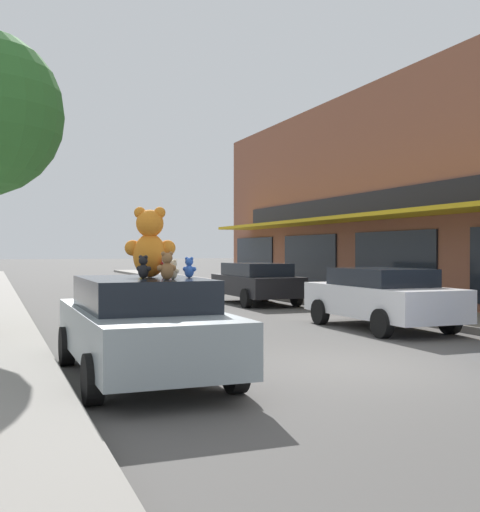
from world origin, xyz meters
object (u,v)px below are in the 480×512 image
teddy_bear_cream (173,270)px  parked_car_far_center (381,296)px  teddy_bear_giant (150,243)px  teddy_bear_white (167,267)px  teddy_bear_brown (167,266)px  teddy_bear_yellow (143,268)px  teddy_bear_pink (167,267)px  parked_car_far_right (256,282)px  teddy_bear_black (143,267)px  teddy_bear_blue (189,268)px  teddy_bear_red (165,268)px  plush_art_car (142,324)px

teddy_bear_cream → parked_car_far_center: teddy_bear_cream is taller
teddy_bear_giant → teddy_bear_white: (0.13, -0.44, -0.32)m
teddy_bear_brown → teddy_bear_yellow: bearing=-101.8°
teddy_bear_white → parked_car_far_center: teddy_bear_white is taller
teddy_bear_white → teddy_bear_giant: bearing=-113.6°
teddy_bear_pink → teddy_bear_yellow: (-0.46, -0.30, -0.01)m
teddy_bear_giant → teddy_bear_brown: bearing=111.8°
teddy_bear_giant → teddy_bear_pink: size_ratio=4.10×
teddy_bear_yellow → parked_car_far_right: bearing=-92.8°
teddy_bear_pink → parked_car_far_center: (5.63, 2.44, -0.78)m
teddy_bear_giant → teddy_bear_black: bearing=84.2°
teddy_bear_blue → teddy_bear_black: bearing=46.4°
teddy_bear_black → parked_car_far_right: size_ratio=0.08×
teddy_bear_red → plush_art_car: bearing=-70.9°
teddy_bear_giant → teddy_bear_black: teddy_bear_giant is taller
teddy_bear_blue → teddy_bear_yellow: size_ratio=1.26×
teddy_bear_black → teddy_bear_cream: size_ratio=1.20×
teddy_bear_giant → parked_car_far_right: 12.41m
teddy_bear_cream → teddy_bear_blue: size_ratio=0.91×
plush_art_car → teddy_bear_yellow: (0.20, 0.80, 0.76)m
teddy_bear_white → parked_car_far_right: teddy_bear_white is taller
teddy_bear_yellow → parked_car_far_right: size_ratio=0.06×
teddy_bear_yellow → teddy_bear_white: bearing=122.5°
teddy_bear_pink → parked_car_far_right: teddy_bear_pink is taller
teddy_bear_blue → teddy_bear_yellow: bearing=-20.6°
teddy_bear_giant → teddy_bear_red: 0.45m
teddy_bear_white → teddy_bear_yellow: 1.09m
teddy_bear_red → parked_car_far_right: teddy_bear_red is taller
teddy_bear_black → teddy_bear_yellow: (0.23, 1.01, -0.04)m
teddy_bear_red → teddy_bear_blue: teddy_bear_blue is taller
plush_art_car → teddy_bear_cream: size_ratio=16.69×
teddy_bear_red → parked_car_far_right: (5.97, 10.95, -0.79)m
teddy_bear_pink → teddy_bear_yellow: teddy_bear_pink is taller
teddy_bear_blue → teddy_bear_red: bearing=21.5°
teddy_bear_black → parked_car_far_center: teddy_bear_black is taller
parked_car_far_center → teddy_bear_white: bearing=-147.5°
teddy_bear_cream → teddy_bear_red: 0.50m
teddy_bear_yellow → teddy_bear_red: bearing=126.0°
teddy_bear_black → teddy_bear_yellow: teddy_bear_black is taller
teddy_bear_cream → teddy_bear_white: size_ratio=0.79×
teddy_bear_black → teddy_bear_cream: bearing=-179.3°
teddy_bear_brown → teddy_bear_white: (0.11, 0.43, -0.02)m
teddy_bear_blue → teddy_bear_white: bearing=58.9°
teddy_bear_brown → teddy_bear_pink: bearing=-115.7°
plush_art_car → teddy_bear_brown: bearing=-76.2°
teddy_bear_black → teddy_bear_brown: teddy_bear_brown is taller
teddy_bear_cream → teddy_bear_giant: bearing=-17.9°
teddy_bear_cream → teddy_bear_blue: (0.33, 0.35, 0.01)m
teddy_bear_giant → teddy_bear_red: bearing=147.8°
teddy_bear_brown → teddy_bear_giant: bearing=-99.2°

